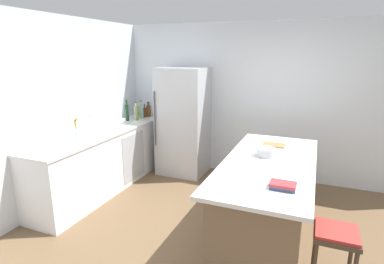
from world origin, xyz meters
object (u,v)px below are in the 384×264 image
object	(u,v)px
syrup_bottle	(145,112)
soda_bottle	(136,112)
sink_faucet	(91,123)
flower_vase	(77,135)
refrigerator	(183,122)
gin_bottle	(141,111)
kitchen_island	(267,199)
cutting_board	(274,145)
bar_stool	(335,242)
cookbook_stack	(283,186)
wine_bottle	(127,112)
mixing_bowl	(266,152)
whiskey_bottle	(149,111)
olive_oil_bottle	(137,113)

from	to	relation	value
syrup_bottle	soda_bottle	world-z (taller)	soda_bottle
sink_faucet	flower_vase	distance (m)	0.45
refrigerator	gin_bottle	xyz separation A→B (m)	(-0.81, -0.05, 0.14)
sink_faucet	soda_bottle	bearing A→B (deg)	88.28
kitchen_island	cutting_board	distance (m)	0.80
flower_vase	gin_bottle	xyz separation A→B (m)	(-0.03, 1.68, 0.04)
bar_stool	cookbook_stack	size ratio (longest dim) A/B	2.83
gin_bottle	cutting_board	world-z (taller)	gin_bottle
refrigerator	bar_stool	xyz separation A→B (m)	(2.39, -2.21, -0.40)
bar_stool	cookbook_stack	distance (m)	0.63
kitchen_island	wine_bottle	size ratio (longest dim) A/B	6.06
syrup_bottle	gin_bottle	world-z (taller)	gin_bottle
soda_bottle	wine_bottle	world-z (taller)	wine_bottle
wine_bottle	mixing_bowl	size ratio (longest dim) A/B	1.60
flower_vase	mixing_bowl	distance (m)	2.46
kitchen_island	whiskey_bottle	bearing A→B (deg)	146.66
cookbook_stack	bar_stool	bearing A→B (deg)	-5.96
olive_oil_bottle	cookbook_stack	world-z (taller)	olive_oil_bottle
bar_stool	gin_bottle	world-z (taller)	gin_bottle
whiskey_bottle	cutting_board	bearing A→B (deg)	-21.98
whiskey_bottle	wine_bottle	xyz separation A→B (m)	(-0.15, -0.48, 0.04)
syrup_bottle	mixing_bowl	distance (m)	2.80
sink_faucet	whiskey_bottle	bearing A→B (deg)	84.94
bar_stool	olive_oil_bottle	world-z (taller)	olive_oil_bottle
cutting_board	sink_faucet	bearing A→B (deg)	-169.93
flower_vase	whiskey_bottle	distance (m)	1.87
soda_bottle	mixing_bowl	xyz separation A→B (m)	(2.50, -1.17, -0.09)
whiskey_bottle	cutting_board	distance (m)	2.63
flower_vase	wine_bottle	world-z (taller)	wine_bottle
gin_bottle	refrigerator	bearing A→B (deg)	3.45
sink_faucet	cookbook_stack	world-z (taller)	sink_faucet
sink_faucet	cutting_board	bearing A→B (deg)	10.07
sink_faucet	flower_vase	bearing A→B (deg)	-74.73
olive_oil_bottle	gin_bottle	bearing A→B (deg)	96.26
olive_oil_bottle	wine_bottle	bearing A→B (deg)	-141.64
kitchen_island	sink_faucet	size ratio (longest dim) A/B	7.47
refrigerator	cutting_board	bearing A→B (deg)	-26.80
kitchen_island	sink_faucet	bearing A→B (deg)	175.82
whiskey_bottle	cookbook_stack	size ratio (longest dim) A/B	1.19
whiskey_bottle	bar_stool	bearing A→B (deg)	-36.59
olive_oil_bottle	flower_vase	bearing A→B (deg)	-89.79
bar_stool	sink_faucet	size ratio (longest dim) A/B	2.17
olive_oil_bottle	kitchen_island	bearing A→B (deg)	-26.70
bar_stool	mixing_bowl	bearing A→B (deg)	130.17
gin_bottle	soda_bottle	xyz separation A→B (m)	(-0.06, -0.09, -0.01)
whiskey_bottle	olive_oil_bottle	distance (m)	0.38
bar_stool	whiskey_bottle	bearing A→B (deg)	143.41
refrigerator	syrup_bottle	bearing A→B (deg)	176.27
gin_bottle	cutting_board	xyz separation A→B (m)	(2.48, -0.79, -0.14)
sink_faucet	gin_bottle	bearing A→B (deg)	85.77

